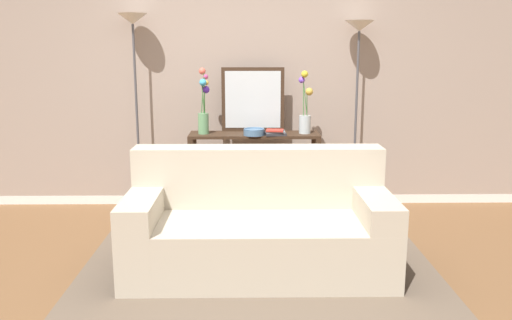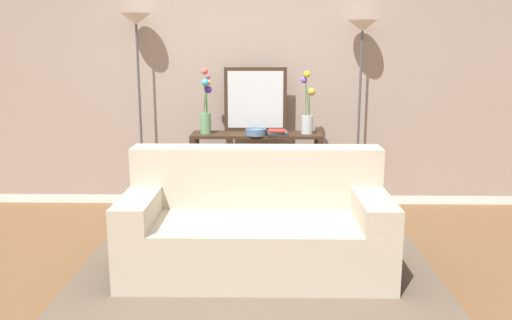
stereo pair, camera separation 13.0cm
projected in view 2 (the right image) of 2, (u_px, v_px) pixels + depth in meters
The scene contains 13 objects.
ground_plane at pixel (234, 280), 3.81m from camera, with size 16.00×16.00×0.02m, color brown.
back_wall at pixel (243, 61), 5.42m from camera, with size 12.00×0.15×2.99m.
area_rug at pixel (256, 277), 3.83m from camera, with size 2.62×1.98×0.01m.
couch at pixel (256, 229), 3.92m from camera, with size 1.90×0.89×0.88m.
console_table at pixel (256, 159), 5.21m from camera, with size 1.26×0.36×0.81m.
floor_lamp_left at pixel (138, 58), 5.16m from camera, with size 0.28×0.28×1.94m.
floor_lamp_right at pixel (361, 63), 5.14m from camera, with size 0.28×0.28×1.88m.
wall_mirror at pixel (255, 100), 5.24m from camera, with size 0.62×0.02×0.63m.
vase_tall_flowers at pixel (206, 108), 5.11m from camera, with size 0.12×0.14×0.63m.
vase_short_flowers at pixel (307, 113), 5.11m from camera, with size 0.14×0.12×0.60m.
fruit_bowl at pixel (256, 132), 5.04m from camera, with size 0.20×0.20×0.07m.
book_stack at pixel (277, 133), 5.04m from camera, with size 0.20×0.17×0.05m.
book_row_under_console at pixel (217, 207), 5.32m from camera, with size 0.25×0.18×0.13m.
Camera 2 is at (0.21, -3.54, 1.62)m, focal length 37.33 mm.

